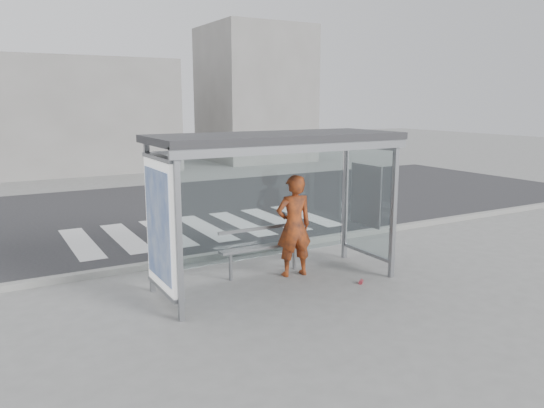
% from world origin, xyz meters
% --- Properties ---
extents(ground, '(80.00, 80.00, 0.00)m').
position_xyz_m(ground, '(0.00, 0.00, 0.00)').
color(ground, slate).
rests_on(ground, ground).
extents(road, '(30.00, 10.00, 0.01)m').
position_xyz_m(road, '(0.00, 7.00, 0.00)').
color(road, '#262628').
rests_on(road, ground).
extents(curb, '(30.00, 0.18, 0.12)m').
position_xyz_m(curb, '(0.00, 1.95, 0.06)').
color(curb, gray).
rests_on(curb, ground).
extents(crosswalk, '(6.55, 3.00, 0.00)m').
position_xyz_m(crosswalk, '(0.50, 4.50, 0.00)').
color(crosswalk, silver).
rests_on(crosswalk, ground).
extents(bus_shelter, '(4.25, 1.65, 2.62)m').
position_xyz_m(bus_shelter, '(-0.37, 0.06, 1.98)').
color(bus_shelter, gray).
rests_on(bus_shelter, ground).
extents(building_center, '(8.00, 5.00, 5.00)m').
position_xyz_m(building_center, '(0.00, 18.00, 2.50)').
color(building_center, gray).
rests_on(building_center, ground).
extents(building_right, '(5.00, 5.00, 7.00)m').
position_xyz_m(building_right, '(9.00, 18.00, 3.50)').
color(building_right, gray).
rests_on(building_right, ground).
extents(person, '(0.73, 0.53, 1.86)m').
position_xyz_m(person, '(0.51, 0.26, 0.93)').
color(person, '#CA3F13').
rests_on(person, ground).
extents(bench, '(1.71, 0.21, 0.89)m').
position_xyz_m(bench, '(0.05, 0.58, 0.53)').
color(bench, slate).
rests_on(bench, ground).
extents(soda_can, '(0.14, 0.13, 0.07)m').
position_xyz_m(soda_can, '(1.30, -0.72, 0.03)').
color(soda_can, '#D63F4D').
rests_on(soda_can, ground).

